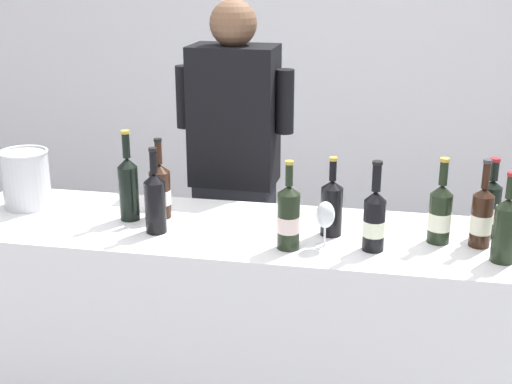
# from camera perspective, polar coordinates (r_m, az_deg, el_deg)

# --- Properties ---
(wall_back) EXTENTS (8.00, 0.10, 2.80)m
(wall_back) POSITION_cam_1_polar(r_m,az_deg,el_deg) (5.10, 5.21, 12.98)
(wall_back) COLOR white
(wall_back) RESTS_ON ground_plane
(counter) EXTENTS (2.27, 0.60, 0.92)m
(counter) POSITION_cam_1_polar(r_m,az_deg,el_deg) (2.89, -0.91, -11.42)
(counter) COLOR white
(counter) RESTS_ON ground_plane
(wine_bottle_0) EXTENTS (0.08, 0.08, 0.32)m
(wine_bottle_0) POSITION_cam_1_polar(r_m,az_deg,el_deg) (2.62, 17.72, -1.95)
(wine_bottle_0) COLOR black
(wine_bottle_0) RESTS_ON counter
(wine_bottle_1) EXTENTS (0.08, 0.08, 0.33)m
(wine_bottle_1) POSITION_cam_1_polar(r_m,az_deg,el_deg) (2.50, 9.51, -2.19)
(wine_bottle_1) COLOR black
(wine_bottle_1) RESTS_ON counter
(wine_bottle_2) EXTENTS (0.08, 0.08, 0.32)m
(wine_bottle_2) POSITION_cam_1_polar(r_m,az_deg,el_deg) (2.80, -7.74, 0.13)
(wine_bottle_2) COLOR black
(wine_bottle_2) RESTS_ON counter
(wine_bottle_3) EXTENTS (0.07, 0.07, 0.30)m
(wine_bottle_3) POSITION_cam_1_polar(r_m,az_deg,el_deg) (2.73, 18.34, -1.14)
(wine_bottle_3) COLOR black
(wine_bottle_3) RESTS_ON counter
(wine_bottle_4) EXTENTS (0.08, 0.08, 0.30)m
(wine_bottle_4) POSITION_cam_1_polar(r_m,az_deg,el_deg) (2.61, 6.11, -1.13)
(wine_bottle_4) COLOR black
(wine_bottle_4) RESTS_ON counter
(wine_bottle_5) EXTENTS (0.08, 0.08, 0.36)m
(wine_bottle_5) POSITION_cam_1_polar(r_m,az_deg,el_deg) (2.78, -10.24, 0.47)
(wine_bottle_5) COLOR black
(wine_bottle_5) RESTS_ON counter
(wine_bottle_6) EXTENTS (0.08, 0.08, 0.32)m
(wine_bottle_6) POSITION_cam_1_polar(r_m,az_deg,el_deg) (2.51, 19.45, -2.77)
(wine_bottle_6) COLOR black
(wine_bottle_6) RESTS_ON counter
(wine_bottle_7) EXTENTS (0.08, 0.08, 0.32)m
(wine_bottle_7) POSITION_cam_1_polar(r_m,az_deg,el_deg) (2.48, 2.64, -2.03)
(wine_bottle_7) COLOR black
(wine_bottle_7) RESTS_ON counter
(wine_bottle_8) EXTENTS (0.08, 0.08, 0.32)m
(wine_bottle_8) POSITION_cam_1_polar(r_m,az_deg,el_deg) (2.61, 14.61, -1.67)
(wine_bottle_8) COLOR black
(wine_bottle_8) RESTS_ON counter
(wine_bottle_9) EXTENTS (0.08, 0.08, 0.33)m
(wine_bottle_9) POSITION_cam_1_polar(r_m,az_deg,el_deg) (2.64, -8.13, -0.70)
(wine_bottle_9) COLOR black
(wine_bottle_9) RESTS_ON counter
(wine_glass) EXTENTS (0.07, 0.07, 0.17)m
(wine_glass) POSITION_cam_1_polar(r_m,az_deg,el_deg) (2.50, 5.60, -2.00)
(wine_glass) COLOR silver
(wine_glass) RESTS_ON counter
(ice_bucket) EXTENTS (0.20, 0.20, 0.24)m
(ice_bucket) POSITION_cam_1_polar(r_m,az_deg,el_deg) (3.03, -18.05, 1.04)
(ice_bucket) COLOR silver
(ice_bucket) RESTS_ON counter
(person_server) EXTENTS (0.54, 0.25, 1.72)m
(person_server) POSITION_cam_1_polar(r_m,az_deg,el_deg) (3.29, -1.70, -0.08)
(person_server) COLOR black
(person_server) RESTS_ON ground_plane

